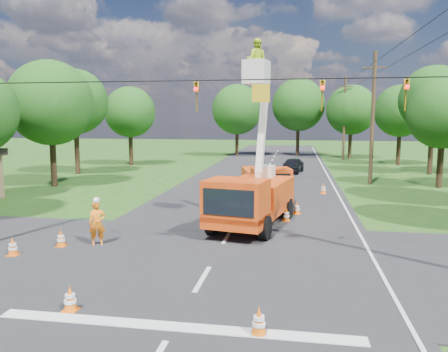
% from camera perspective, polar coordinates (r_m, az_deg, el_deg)
% --- Properties ---
extents(ground, '(140.00, 140.00, 0.00)m').
position_cam_1_polar(ground, '(33.28, 4.46, -1.16)').
color(ground, '#1F4C17').
rests_on(ground, ground).
extents(road_main, '(12.00, 100.00, 0.06)m').
position_cam_1_polar(road_main, '(33.28, 4.46, -1.16)').
color(road_main, black).
rests_on(road_main, ground).
extents(road_cross, '(56.00, 10.00, 0.07)m').
position_cam_1_polar(road_cross, '(15.86, -1.28, -10.90)').
color(road_cross, black).
rests_on(road_cross, ground).
extents(stop_bar, '(9.00, 0.45, 0.02)m').
position_cam_1_polar(stop_bar, '(11.17, -6.50, -19.18)').
color(stop_bar, silver).
rests_on(stop_bar, ground).
extents(edge_line, '(0.12, 90.00, 0.02)m').
position_cam_1_polar(edge_line, '(33.29, 14.11, -1.37)').
color(edge_line, silver).
rests_on(edge_line, ground).
extents(bucket_truck, '(3.73, 7.06, 8.58)m').
position_cam_1_polar(bucket_truck, '(20.11, 3.67, -1.64)').
color(bucket_truck, '#D7490F').
rests_on(bucket_truck, ground).
extents(second_truck, '(3.50, 6.25, 2.21)m').
position_cam_1_polar(second_truck, '(26.94, 5.42, -0.75)').
color(second_truck, '#D7490F').
rests_on(second_truck, ground).
extents(ground_worker, '(0.78, 0.68, 1.80)m').
position_cam_1_polar(ground_worker, '(18.04, -16.24, -5.96)').
color(ground_worker, '#E04A12').
rests_on(ground_worker, ground).
extents(distant_car, '(2.41, 4.31, 1.39)m').
position_cam_1_polar(distant_car, '(40.90, 8.92, 1.37)').
color(distant_car, black).
rests_on(distant_car, ground).
extents(traffic_cone_0, '(0.38, 0.38, 0.71)m').
position_cam_1_polar(traffic_cone_0, '(12.45, -19.46, -14.87)').
color(traffic_cone_0, orange).
rests_on(traffic_cone_0, ground).
extents(traffic_cone_1, '(0.38, 0.38, 0.71)m').
position_cam_1_polar(traffic_cone_1, '(10.66, 4.57, -18.37)').
color(traffic_cone_1, orange).
rests_on(traffic_cone_1, ground).
extents(traffic_cone_2, '(0.38, 0.38, 0.71)m').
position_cam_1_polar(traffic_cone_2, '(21.54, 8.14, -5.03)').
color(traffic_cone_2, orange).
rests_on(traffic_cone_2, ground).
extents(traffic_cone_3, '(0.38, 0.38, 0.71)m').
position_cam_1_polar(traffic_cone_3, '(23.23, 9.49, -4.14)').
color(traffic_cone_3, orange).
rests_on(traffic_cone_3, ground).
extents(traffic_cone_4, '(0.38, 0.38, 0.71)m').
position_cam_1_polar(traffic_cone_4, '(18.39, -20.53, -7.62)').
color(traffic_cone_4, orange).
rests_on(traffic_cone_4, ground).
extents(traffic_cone_5, '(0.38, 0.38, 0.71)m').
position_cam_1_polar(traffic_cone_5, '(17.91, -25.88, -8.31)').
color(traffic_cone_5, orange).
rests_on(traffic_cone_5, ground).
extents(traffic_cone_7, '(0.38, 0.38, 0.71)m').
position_cam_1_polar(traffic_cone_7, '(29.87, 12.85, -1.63)').
color(traffic_cone_7, orange).
rests_on(traffic_cone_7, ground).
extents(pole_right_mid, '(1.80, 0.30, 10.00)m').
position_cam_1_polar(pole_right_mid, '(35.25, 18.85, 7.28)').
color(pole_right_mid, '#4C3823').
rests_on(pole_right_mid, ground).
extents(pole_right_far, '(1.80, 0.30, 10.00)m').
position_cam_1_polar(pole_right_far, '(55.08, 15.46, 7.35)').
color(pole_right_far, '#4C3823').
rests_on(pole_right_far, ground).
extents(signal_span, '(18.00, 0.29, 1.07)m').
position_cam_1_polar(signal_span, '(14.82, 7.29, 10.82)').
color(signal_span, black).
rests_on(signal_span, ground).
extents(tree_left_d, '(6.20, 6.20, 9.24)m').
position_cam_1_polar(tree_left_d, '(34.71, -21.73, 8.83)').
color(tree_left_d, '#382616').
rests_on(tree_left_d, ground).
extents(tree_left_e, '(5.80, 5.80, 9.41)m').
position_cam_1_polar(tree_left_e, '(41.71, -18.90, 9.16)').
color(tree_left_e, '#382616').
rests_on(tree_left_e, ground).
extents(tree_left_f, '(5.40, 5.40, 8.40)m').
position_cam_1_polar(tree_left_f, '(48.12, -12.19, 8.16)').
color(tree_left_f, '#382616').
rests_on(tree_left_f, ground).
extents(tree_right_c, '(5.00, 5.00, 7.83)m').
position_cam_1_polar(tree_right_c, '(35.35, 26.73, 7.21)').
color(tree_right_c, '#382616').
rests_on(tree_right_c, ground).
extents(tree_right_d, '(6.00, 6.00, 9.70)m').
position_cam_1_polar(tree_right_d, '(43.51, 25.73, 8.98)').
color(tree_right_d, '#382616').
rests_on(tree_right_d, ground).
extents(tree_right_e, '(5.60, 5.60, 8.63)m').
position_cam_1_polar(tree_right_e, '(50.99, 22.06, 7.88)').
color(tree_right_e, '#382616').
rests_on(tree_right_e, ground).
extents(tree_far_a, '(6.60, 6.60, 9.50)m').
position_cam_1_polar(tree_far_a, '(58.32, 1.72, 8.67)').
color(tree_far_a, '#382616').
rests_on(tree_far_a, ground).
extents(tree_far_b, '(7.00, 7.00, 10.32)m').
position_cam_1_polar(tree_far_b, '(59.81, 9.70, 9.14)').
color(tree_far_b, '#382616').
rests_on(tree_far_b, ground).
extents(tree_far_c, '(6.20, 6.20, 9.18)m').
position_cam_1_polar(tree_far_c, '(57.19, 16.29, 8.28)').
color(tree_far_c, '#382616').
rests_on(tree_far_c, ground).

